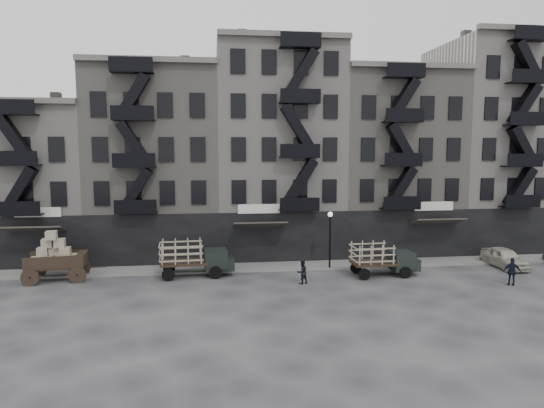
{
  "coord_description": "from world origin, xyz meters",
  "views": [
    {
      "loc": [
        -5.54,
        -31.48,
        8.91
      ],
      "look_at": [
        -1.1,
        4.0,
        4.75
      ],
      "focal_mm": 32.0,
      "sensor_mm": 36.0,
      "label": 1
    }
  ],
  "objects": [
    {
      "name": "ground",
      "position": [
        0.0,
        0.0,
        0.0
      ],
      "size": [
        140.0,
        140.0,
        0.0
      ],
      "primitive_type": "plane",
      "color": "#38383A",
      "rests_on": "ground"
    },
    {
      "name": "building_center",
      "position": [
        -0.0,
        9.82,
        8.5
      ],
      "size": [
        10.0,
        11.35,
        18.2
      ],
      "color": "#ABA59D",
      "rests_on": "ground"
    },
    {
      "name": "car_east",
      "position": [
        16.14,
        1.61,
        0.74
      ],
      "size": [
        1.8,
        4.38,
        1.49
      ],
      "primitive_type": "imported",
      "rotation": [
        0.0,
        0.0,
        0.01
      ],
      "color": "#B7B3A4",
      "rests_on": "ground"
    },
    {
      "name": "building_west",
      "position": [
        -20.0,
        9.83,
        6.0
      ],
      "size": [
        10.0,
        11.35,
        13.2
      ],
      "color": "#ABA59D",
      "rests_on": "ground"
    },
    {
      "name": "policeman",
      "position": [
        13.76,
        -2.94,
        0.91
      ],
      "size": [
        1.15,
        0.81,
        1.82
      ],
      "primitive_type": "imported",
      "rotation": [
        0.0,
        0.0,
        2.75
      ],
      "color": "black",
      "rests_on": "ground"
    },
    {
      "name": "building_midwest",
      "position": [
        -10.0,
        9.83,
        7.5
      ],
      "size": [
        10.0,
        11.35,
        16.2
      ],
      "color": "gray",
      "rests_on": "ground"
    },
    {
      "name": "building_mideast",
      "position": [
        10.0,
        9.83,
        7.5
      ],
      "size": [
        10.0,
        11.35,
        16.2
      ],
      "color": "gray",
      "rests_on": "ground"
    },
    {
      "name": "sidewalk",
      "position": [
        0.0,
        3.75,
        0.07
      ],
      "size": [
        55.0,
        2.5,
        0.15
      ],
      "primitive_type": "cube",
      "color": "slate",
      "rests_on": "ground"
    },
    {
      "name": "stake_truck_west",
      "position": [
        -6.8,
        1.95,
        1.45
      ],
      "size": [
        5.17,
        2.36,
        2.54
      ],
      "rotation": [
        0.0,
        0.0,
        0.06
      ],
      "color": "black",
      "rests_on": "ground"
    },
    {
      "name": "stake_truck_east",
      "position": [
        6.25,
        0.41,
        1.34
      ],
      "size": [
        4.76,
        2.08,
        2.36
      ],
      "rotation": [
        0.0,
        0.0,
        0.03
      ],
      "color": "black",
      "rests_on": "ground"
    },
    {
      "name": "pedestrian_mid",
      "position": [
        0.29,
        -0.87,
        0.78
      ],
      "size": [
        0.93,
        0.85,
        1.56
      ],
      "primitive_type": "imported",
      "rotation": [
        0.0,
        0.0,
        3.56
      ],
      "color": "black",
      "rests_on": "ground"
    },
    {
      "name": "building_east",
      "position": [
        20.0,
        9.82,
        9.0
      ],
      "size": [
        10.0,
        11.35,
        19.2
      ],
      "color": "#ABA59D",
      "rests_on": "ground"
    },
    {
      "name": "wagon",
      "position": [
        -16.09,
        1.96,
        1.94
      ],
      "size": [
        4.22,
        2.56,
        3.4
      ],
      "rotation": [
        0.0,
        0.0,
        0.1
      ],
      "color": "black",
      "rests_on": "ground"
    },
    {
      "name": "lamp_post",
      "position": [
        3.0,
        2.6,
        2.78
      ],
      "size": [
        0.36,
        0.36,
        4.28
      ],
      "color": "black",
      "rests_on": "ground"
    }
  ]
}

